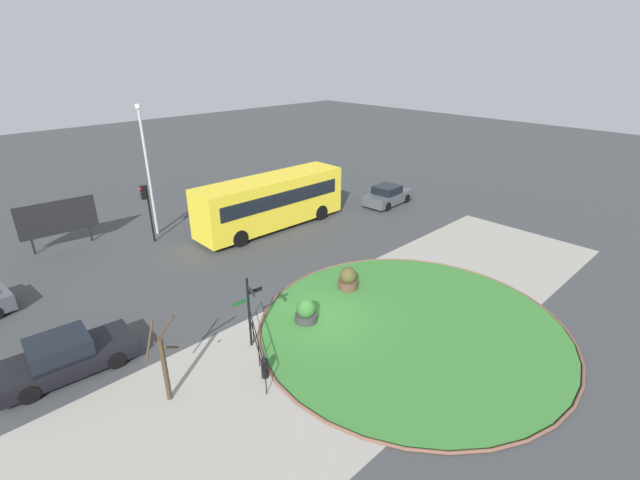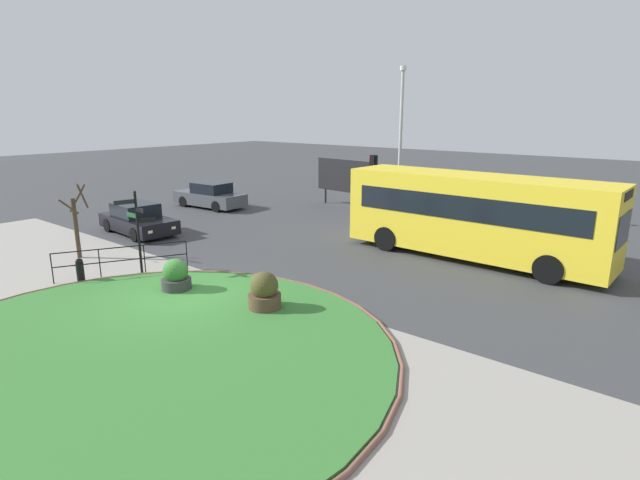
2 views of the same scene
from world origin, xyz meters
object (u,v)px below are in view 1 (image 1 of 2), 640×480
planter_kerbside (348,280)px  billboard_left (57,218)px  signpost_directional (249,307)px  traffic_light_near (146,201)px  planter_near_signpost (306,313)px  car_far_lane (388,196)px  street_tree_bare (164,363)px  car_trailing (66,357)px  bollard_foreground (265,367)px  bus_yellow (271,201)px  lamppost_tall (148,168)px

planter_kerbside → billboard_left: bearing=119.1°
signpost_directional → traffic_light_near: (1.66, 12.21, 0.79)m
signpost_directional → planter_near_signpost: 2.86m
billboard_left → planter_near_signpost: billboard_left is taller
billboard_left → planter_kerbside: 16.80m
planter_kerbside → car_far_lane: bearing=30.0°
street_tree_bare → signpost_directional: bearing=6.9°
car_trailing → traffic_light_near: (7.20, 8.95, 1.90)m
signpost_directional → traffic_light_near: traffic_light_near is taller
planter_kerbside → street_tree_bare: street_tree_bare is taller
car_far_lane → planter_kerbside: (-11.30, -6.54, -0.12)m
planter_near_signpost → car_trailing: bearing=156.1°
car_trailing → street_tree_bare: bearing=-57.7°
car_far_lane → traffic_light_near: 16.47m
bollard_foreground → planter_kerbside: bearing=18.2°
planter_kerbside → street_tree_bare: size_ratio=0.39×
signpost_directional → billboard_left: bearing=98.8°
signpost_directional → traffic_light_near: size_ratio=0.86×
signpost_directional → car_far_lane: (17.13, 6.90, -1.10)m
signpost_directional → street_tree_bare: bearing=-173.1°
street_tree_bare → car_trailing: bearing=117.8°
car_far_lane → street_tree_bare: size_ratio=1.37×
bus_yellow → traffic_light_near: bearing=156.1°
bollard_foreground → car_trailing: bearing=133.6°
traffic_light_near → planter_near_signpost: bearing=88.1°
bollard_foreground → planter_near_signpost: bearing=24.4°
bollard_foreground → bus_yellow: (8.98, 10.98, 1.31)m
bollard_foreground → lamppost_tall: size_ratio=0.11×
lamppost_tall → street_tree_bare: lamppost_tall is taller
car_far_lane → lamppost_tall: 16.35m
planter_kerbside → planter_near_signpost: bearing=-168.3°
traffic_light_near → street_tree_bare: (-5.25, -12.65, -1.11)m
planter_near_signpost → street_tree_bare: street_tree_bare is taller
lamppost_tall → planter_near_signpost: 14.08m
traffic_light_near → signpost_directional: bearing=76.3°
bollard_foreground → traffic_light_near: traffic_light_near is taller
billboard_left → bus_yellow: bearing=-24.0°
billboard_left → bollard_foreground: bearing=-79.7°
car_far_lane → lamppost_tall: bearing=153.0°
bollard_foreground → billboard_left: billboard_left is taller
planter_kerbside → street_tree_bare: bearing=-175.2°
car_far_lane → lamppost_tall: lamppost_tall is taller
lamppost_tall → street_tree_bare: 15.25m
signpost_directional → street_tree_bare: street_tree_bare is taller
planter_near_signpost → car_far_lane: bearing=26.3°
bus_yellow → car_far_lane: bus_yellow is taller
lamppost_tall → billboard_left: size_ratio=1.91×
bus_yellow → car_far_lane: 9.23m
car_far_lane → street_tree_bare: bearing=-164.0°
planter_near_signpost → street_tree_bare: 6.21m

